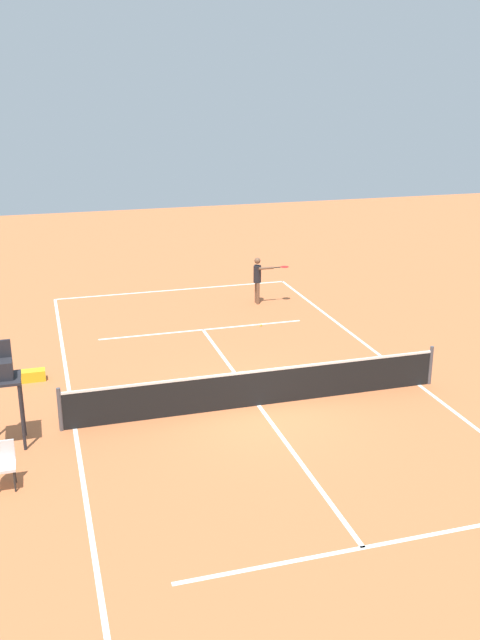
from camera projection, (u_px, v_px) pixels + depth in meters
ground_plane at (259, 405)px, 17.77m from camera, size 60.00×60.00×0.00m
court_lines at (259, 405)px, 17.77m from camera, size 9.13×21.88×0.01m
tennis_net at (259, 387)px, 17.61m from camera, size 9.73×0.10×1.07m
player_serving at (259, 276)px, 25.71m from camera, size 1.28×0.56×1.72m
tennis_ball at (261, 325)px, 23.56m from camera, size 0.07×0.07×0.07m
umpire_chair at (2, 378)px, 15.36m from camera, size 0.80×0.80×2.41m
courtside_chair_near at (4, 463)px, 14.04m from camera, size 0.44×0.46×0.95m
equipment_bag at (31, 376)px, 19.20m from camera, size 0.76×0.32×0.30m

